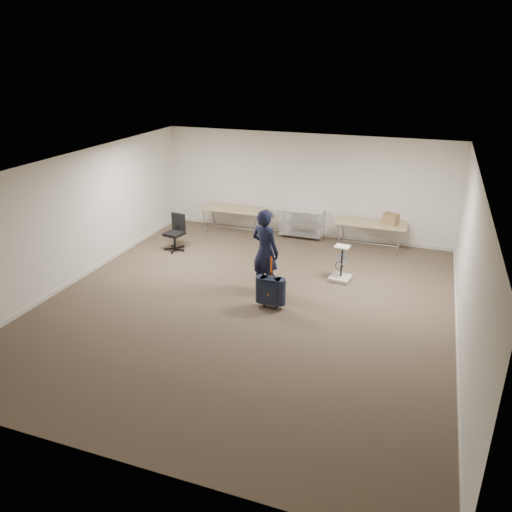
% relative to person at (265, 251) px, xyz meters
% --- Properties ---
extents(ground, '(9.00, 9.00, 0.00)m').
position_rel_person_xyz_m(ground, '(-0.13, -0.73, -0.91)').
color(ground, '#403427').
rests_on(ground, ground).
extents(room_shell, '(8.00, 9.00, 9.00)m').
position_rel_person_xyz_m(room_shell, '(-0.13, 0.66, -0.86)').
color(room_shell, silver).
rests_on(room_shell, ground).
extents(folding_table_left, '(1.80, 0.75, 0.73)m').
position_rel_person_xyz_m(folding_table_left, '(-2.03, 3.22, -0.23)').
color(folding_table_left, tan).
rests_on(folding_table_left, ground).
extents(folding_table_right, '(1.80, 0.75, 0.73)m').
position_rel_person_xyz_m(folding_table_right, '(1.77, 3.22, -0.23)').
color(folding_table_right, tan).
rests_on(folding_table_right, ground).
extents(wire_shelf, '(1.22, 0.47, 0.80)m').
position_rel_person_xyz_m(wire_shelf, '(-0.13, 3.47, -0.47)').
color(wire_shelf, silver).
rests_on(wire_shelf, ground).
extents(person, '(0.77, 0.64, 1.81)m').
position_rel_person_xyz_m(person, '(0.00, 0.00, 0.00)').
color(person, black).
rests_on(person, ground).
extents(suitcase, '(0.40, 0.23, 1.09)m').
position_rel_person_xyz_m(suitcase, '(0.36, -0.70, -0.54)').
color(suitcase, '#161C31').
rests_on(suitcase, ground).
extents(office_chair, '(0.57, 0.57, 0.94)m').
position_rel_person_xyz_m(office_chair, '(-2.95, 1.50, -0.62)').
color(office_chair, black).
rests_on(office_chair, ground).
extents(equipment_cart, '(0.49, 0.49, 0.82)m').
position_rel_person_xyz_m(equipment_cart, '(1.43, 1.06, -0.69)').
color(equipment_cart, beige).
rests_on(equipment_cart, ground).
extents(cardboard_box, '(0.43, 0.38, 0.27)m').
position_rel_person_xyz_m(cardboard_box, '(2.24, 3.25, -0.04)').
color(cardboard_box, '#9A7347').
rests_on(cardboard_box, folding_table_right).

